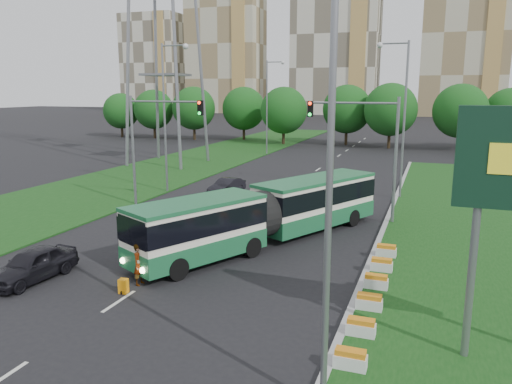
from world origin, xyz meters
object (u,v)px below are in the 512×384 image
at_px(articulated_bus, 262,213).
at_px(pedestrian, 139,264).
at_px(traffic_mast_median, 370,139).
at_px(traffic_mast_left, 152,134).
at_px(shopping_trolley, 123,286).
at_px(car_left_near, 32,264).
at_px(car_left_far, 227,187).

height_order(articulated_bus, pedestrian, articulated_bus).
xyz_separation_m(traffic_mast_median, articulated_bus, (-4.94, -6.37, -3.65)).
distance_m(articulated_bus, pedestrian, 8.38).
height_order(traffic_mast_left, shopping_trolley, traffic_mast_left).
relative_size(traffic_mast_median, car_left_near, 1.86).
height_order(articulated_bus, car_left_far, articulated_bus).
distance_m(articulated_bus, car_left_near, 11.94).
distance_m(car_left_far, shopping_trolley, 20.39).
bearing_deg(car_left_far, traffic_mast_left, -110.46).
height_order(traffic_mast_median, articulated_bus, traffic_mast_median).
bearing_deg(pedestrian, traffic_mast_left, 29.83).
height_order(articulated_bus, car_left_near, articulated_bus).
height_order(articulated_bus, shopping_trolley, articulated_bus).
bearing_deg(car_left_far, traffic_mast_median, -13.29).
height_order(traffic_mast_median, shopping_trolley, traffic_mast_median).
xyz_separation_m(car_left_near, car_left_far, (0.85, 20.15, -0.08)).
bearing_deg(shopping_trolley, pedestrian, 76.89).
bearing_deg(pedestrian, car_left_far, 12.93).
bearing_deg(shopping_trolley, articulated_bus, 63.93).
xyz_separation_m(traffic_mast_left, articulated_bus, (10.22, -5.37, -3.65)).
bearing_deg(car_left_near, articulated_bus, 53.83).
distance_m(pedestrian, shopping_trolley, 1.24).
relative_size(traffic_mast_median, car_left_far, 2.02).
xyz_separation_m(traffic_mast_median, car_left_far, (-11.92, 4.81, -4.70)).
height_order(traffic_mast_left, car_left_near, traffic_mast_left).
distance_m(traffic_mast_left, shopping_trolley, 16.66).
height_order(traffic_mast_left, car_left_far, traffic_mast_left).
bearing_deg(traffic_mast_left, articulated_bus, -27.73).
distance_m(traffic_mast_left, pedestrian, 15.63).
height_order(traffic_mast_median, car_left_far, traffic_mast_median).
relative_size(articulated_bus, car_left_near, 3.92).
relative_size(car_left_near, car_left_far, 1.08).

